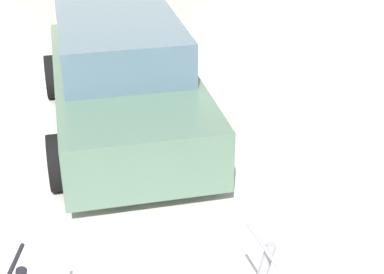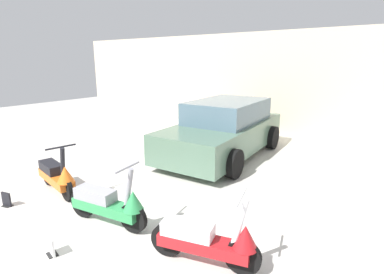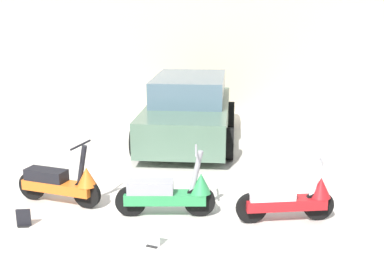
{
  "view_description": "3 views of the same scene",
  "coord_description": "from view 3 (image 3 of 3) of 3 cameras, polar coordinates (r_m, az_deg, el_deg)",
  "views": [
    {
      "loc": [
        -0.02,
        -2.49,
        3.71
      ],
      "look_at": [
        0.77,
        2.8,
        0.9
      ],
      "focal_mm": 55.0,
      "sensor_mm": 36.0,
      "label": 1
    },
    {
      "loc": [
        4.16,
        -1.9,
        2.52
      ],
      "look_at": [
        0.52,
        3.01,
        0.95
      ],
      "focal_mm": 28.0,
      "sensor_mm": 36.0,
      "label": 2
    },
    {
      "loc": [
        2.05,
        -5.78,
        3.08
      ],
      "look_at": [
        0.67,
        2.33,
        0.8
      ],
      "focal_mm": 45.0,
      "sensor_mm": 36.0,
      "label": 3
    }
  ],
  "objects": [
    {
      "name": "scooter_front_right",
      "position": [
        7.21,
        -2.67,
        -6.61
      ],
      "size": [
        1.49,
        0.58,
        1.04
      ],
      "rotation": [
        0.0,
        0.0,
        0.17
      ],
      "color": "black",
      "rests_on": "ground_plane"
    },
    {
      "name": "scooter_front_center",
      "position": [
        7.18,
        11.53,
        -7.09
      ],
      "size": [
        1.42,
        0.67,
        1.02
      ],
      "rotation": [
        0.0,
        0.0,
        0.27
      ],
      "color": "black",
      "rests_on": "ground_plane"
    },
    {
      "name": "ground_plane",
      "position": [
        6.87,
        -9.01,
        -11.37
      ],
      "size": [
        28.0,
        28.0,
        0.0
      ],
      "primitive_type": "plane",
      "color": "silver"
    },
    {
      "name": "placard_near_left_scooter",
      "position": [
        7.38,
        -19.33,
        -9.13
      ],
      "size": [
        0.2,
        0.16,
        0.26
      ],
      "rotation": [
        0.0,
        0.0,
        0.25
      ],
      "color": "black",
      "rests_on": "ground_plane"
    },
    {
      "name": "placard_near_right_scooter",
      "position": [
        6.47,
        -4.66,
        -11.83
      ],
      "size": [
        0.2,
        0.15,
        0.26
      ],
      "rotation": [
        0.0,
        0.0,
        -0.22
      ],
      "color": "black",
      "rests_on": "ground_plane"
    },
    {
      "name": "scooter_front_left",
      "position": [
        7.89,
        -15.18,
        -5.19
      ],
      "size": [
        1.47,
        0.59,
        1.03
      ],
      "rotation": [
        0.0,
        0.0,
        -0.18
      ],
      "color": "black",
      "rests_on": "ground_plane"
    },
    {
      "name": "wall_back",
      "position": [
        14.25,
        1.33,
        10.1
      ],
      "size": [
        19.6,
        0.12,
        3.49
      ],
      "primitive_type": "cube",
      "color": "beige",
      "rests_on": "ground_plane"
    },
    {
      "name": "car_rear_left",
      "position": [
        11.16,
        -0.37,
        3.2
      ],
      "size": [
        2.36,
        4.47,
        1.47
      ],
      "rotation": [
        0.0,
        0.0,
        -1.49
      ],
      "color": "#51705B",
      "rests_on": "ground_plane"
    }
  ]
}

